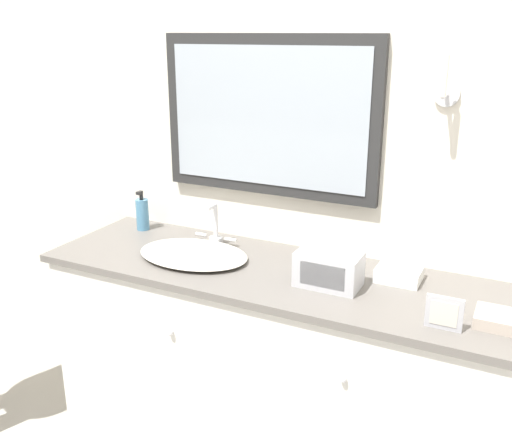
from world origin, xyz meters
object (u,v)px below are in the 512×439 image
object	(u,v)px
sink_basin	(194,253)
picture_frame	(444,313)
appliance_box	(328,269)
soap_bottle	(142,214)

from	to	relation	value
sink_basin	picture_frame	size ratio (longest dim) A/B	4.13
sink_basin	appliance_box	distance (m)	0.60
appliance_box	sink_basin	bearing A→B (deg)	178.35
sink_basin	appliance_box	size ratio (longest dim) A/B	2.03
sink_basin	soap_bottle	distance (m)	0.45
soap_bottle	picture_frame	xyz separation A→B (m)	(1.43, -0.35, -0.02)
sink_basin	appliance_box	xyz separation A→B (m)	(0.59, -0.02, 0.05)
soap_bottle	appliance_box	xyz separation A→B (m)	(1.00, -0.21, -0.01)
appliance_box	picture_frame	bearing A→B (deg)	-18.56
appliance_box	picture_frame	distance (m)	0.46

